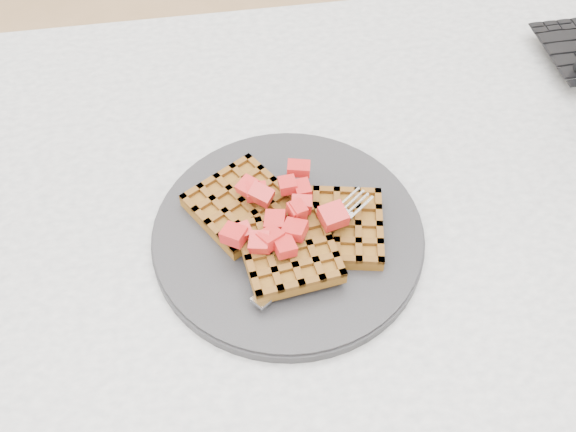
% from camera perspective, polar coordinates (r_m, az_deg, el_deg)
% --- Properties ---
extents(table, '(1.20, 0.80, 0.75)m').
position_cam_1_polar(table, '(0.82, 10.07, -4.29)').
color(table, beige).
rests_on(table, ground).
extents(plate, '(0.29, 0.29, 0.02)m').
position_cam_1_polar(plate, '(0.69, -0.00, -1.61)').
color(plate, black).
rests_on(plate, table).
extents(waffles, '(0.22, 0.19, 0.03)m').
position_cam_1_polar(waffles, '(0.67, 0.06, -0.91)').
color(waffles, brown).
rests_on(waffles, plate).
extents(strawberry_pile, '(0.15, 0.15, 0.02)m').
position_cam_1_polar(strawberry_pile, '(0.65, 0.00, 0.74)').
color(strawberry_pile, '#9C0D10').
rests_on(strawberry_pile, waffles).
extents(fork, '(0.15, 0.13, 0.02)m').
position_cam_1_polar(fork, '(0.66, 2.96, -2.60)').
color(fork, silver).
rests_on(fork, plate).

